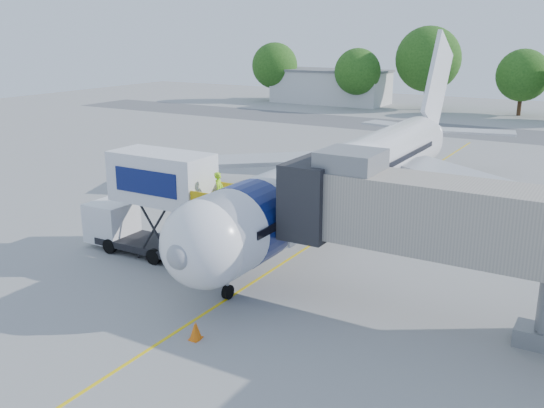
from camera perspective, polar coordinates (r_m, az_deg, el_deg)
The scene contains 14 objects.
ground at distance 34.47m, azimuth 4.85°, elevation -3.12°, with size 160.00×160.00×0.00m, color #969693.
guidance_line at distance 34.47m, azimuth 4.85°, elevation -3.11°, with size 0.15×70.00×0.01m, color yellow.
taxiway_strip at distance 73.63m, azimuth 19.39°, elevation 6.32°, with size 120.00×10.00×0.01m, color #59595B.
aircraft at distance 37.28m, azimuth 7.73°, elevation 2.98°, with size 34.17×37.73×11.35m.
jet_bridge at distance 24.21m, azimuth 14.90°, elevation -1.16°, with size 13.90×3.20×6.60m.
catering_hiloader at distance 31.39m, azimuth -11.10°, elevation -0.01°, with size 8.58×2.44×5.50m.
ground_tug at distance 20.71m, azimuth -6.50°, elevation -14.83°, with size 3.57×2.39×1.31m.
safety_cone_a at distance 23.52m, azimuth -7.28°, elevation -11.85°, with size 0.43×0.43×0.68m.
safety_cone_b at distance 23.62m, azimuth -7.15°, elevation -11.72°, with size 0.43×0.43×0.68m.
outbuilding_left at distance 99.16m, azimuth 5.52°, elevation 10.98°, with size 18.40×8.40×5.30m.
tree_a at distance 101.32m, azimuth 0.25°, elevation 12.89°, with size 7.40×7.40×9.44m.
tree_b at distance 93.29m, azimuth 8.05°, elevation 12.23°, with size 6.90×6.90×8.79m.
tree_c at distance 92.85m, azimuth 14.49°, elevation 13.07°, with size 9.38×9.38×11.96m.
tree_d at distance 90.21m, azimuth 22.53°, elevation 11.13°, with size 7.03×7.03×8.96m.
Camera 1 is at (14.02, -29.40, 11.27)m, focal length 40.00 mm.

